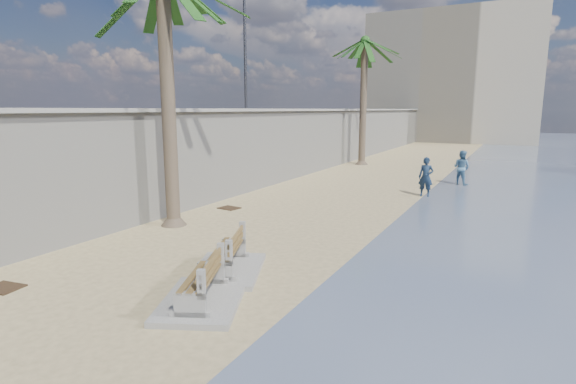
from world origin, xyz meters
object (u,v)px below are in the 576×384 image
(bench_far, at_px, (201,285))
(palm_back, at_px, (365,43))
(bench_near, at_px, (227,256))
(person_b, at_px, (462,166))
(person_a, at_px, (426,174))

(bench_far, height_order, palm_back, palm_back)
(bench_near, distance_m, person_b, 15.29)
(person_a, relative_size, person_b, 1.03)
(bench_far, bearing_deg, palm_back, 100.69)
(palm_back, relative_size, person_a, 4.64)
(bench_near, relative_size, palm_back, 0.29)
(bench_near, xyz_separation_m, bench_far, (0.53, -1.58, -0.01))
(person_b, bearing_deg, bench_far, 104.59)
(bench_near, distance_m, person_a, 11.35)
(bench_near, bearing_deg, bench_far, -71.50)
(bench_near, bearing_deg, person_a, 78.81)
(bench_far, bearing_deg, person_b, 81.00)
(bench_near, relative_size, bench_far, 1.02)
(bench_near, height_order, bench_far, bench_near)
(bench_near, relative_size, person_a, 1.33)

